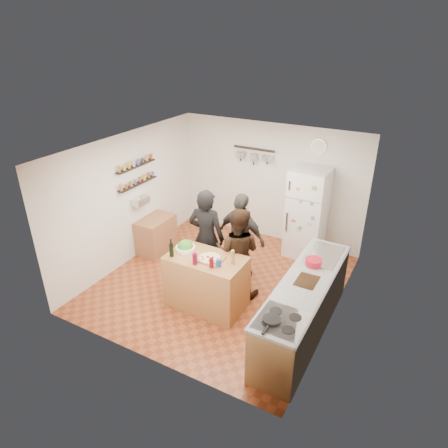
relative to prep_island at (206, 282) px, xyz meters
The scene contains 26 objects.
room_shell 1.32m from the prep_island, 95.10° to the left, with size 4.20×4.20×4.20m.
prep_island is the anchor object (origin of this frame).
pizza_board 0.47m from the prep_island, 14.04° to the right, with size 0.42×0.34×0.02m, color brown.
pizza 0.49m from the prep_island, 14.04° to the right, with size 0.34×0.34×0.02m, color #D0B289.
salad_bowl 0.64m from the prep_island, behind, with size 0.31×0.31×0.06m, color white.
wine_bottle 0.78m from the prep_island, 156.25° to the right, with size 0.07×0.07×0.21m, color black.
wine_glass_near 0.60m from the prep_island, 101.77° to the right, with size 0.07×0.07×0.18m, color #58071E.
wine_glass_far 0.61m from the prep_island, 42.27° to the right, with size 0.07×0.07×0.16m, color #5E080D.
pepper_mill 0.71m from the prep_island, ahead, with size 0.06×0.06×0.19m, color #9D7142.
salt_canister 0.61m from the prep_island, 21.80° to the right, with size 0.08×0.08×0.12m, color navy.
person_left 0.83m from the prep_island, 120.38° to the left, with size 0.65×0.43×1.78m, color black.
person_center 0.71m from the prep_island, 63.71° to the left, with size 0.77×0.60×1.59m, color black.
person_back 1.10m from the prep_island, 83.92° to the left, with size 0.96×0.40×1.64m, color #322E2C.
counter_run 1.61m from the prep_island, ahead, with size 0.63×2.63×0.90m, color #9E7042.
stove_top 1.87m from the prep_island, 27.55° to the right, with size 0.60×0.62×0.02m, color white.
skillet 1.83m from the prep_island, 31.29° to the right, with size 0.23×0.23×0.04m, color black.
sink 1.93m from the prep_island, 30.91° to the left, with size 0.50×0.80×0.03m, color silver.
cutting_board 1.68m from the prep_island, ahead, with size 0.30×0.40×0.02m, color brown.
red_bowl 1.74m from the prep_island, 20.76° to the left, with size 0.25×0.25×0.10m, color #AF1427.
fridge 2.60m from the prep_island, 70.45° to the left, with size 0.70×0.68×1.80m, color white.
wall_clock 3.34m from the prep_island, 72.66° to the left, with size 0.30×0.30×0.03m, color silver.
spice_shelf_lower 2.44m from the prep_island, 156.93° to the left, with size 0.12×1.00×0.03m, color black.
spice_shelf_upper 2.60m from the prep_island, 156.93° to the left, with size 0.12×1.00×0.03m, color black.
produce_basket 2.28m from the prep_island, 156.62° to the left, with size 0.18×0.35×0.14m, color silver.
side_table 2.11m from the prep_island, 150.31° to the left, with size 0.50×0.80×0.73m, color #A16A43.
pot_rack 3.09m from the prep_island, 99.46° to the left, with size 0.90×0.04×0.04m, color black.
Camera 1 is at (2.96, -5.25, 4.18)m, focal length 32.00 mm.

